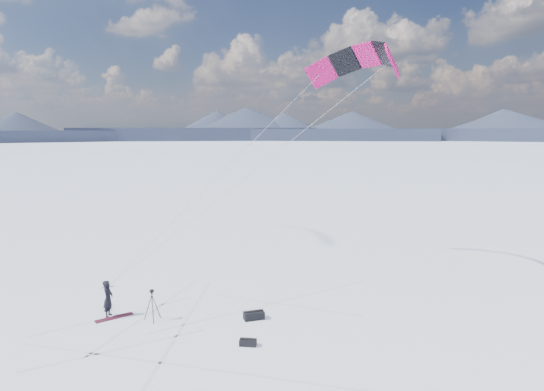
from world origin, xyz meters
name	(u,v)px	position (x,y,z in m)	size (l,w,h in m)	color
ground	(172,329)	(0.00, 0.00, 0.00)	(1800.00, 1800.00, 0.00)	white
horizon_hills	(168,218)	(0.00, 0.00, 4.66)	(704.00, 704.42, 10.53)	black
snow_tracks	(180,328)	(0.33, 0.01, 0.00)	(17.62, 10.25, 0.01)	silver
snowkiter	(109,316)	(-2.37, 2.29, 0.00)	(0.60, 0.39, 1.63)	black
snowboard	(114,318)	(-2.16, 2.03, 0.02)	(1.61, 0.30, 0.04)	maroon
tripod	(152,301)	(-0.63, 1.16, 0.89)	(0.73, 0.65, 1.38)	black
gear_bag_a	(254,315)	(3.46, -0.31, 0.17)	(0.90, 0.46, 0.39)	black
gear_bag_b	(248,342)	(2.45, -2.51, 0.13)	(0.71, 0.58, 0.29)	black
power_kite	(359,62)	(11.33, 4.39, 11.80)	(15.13, 7.07, 11.52)	#B70A55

